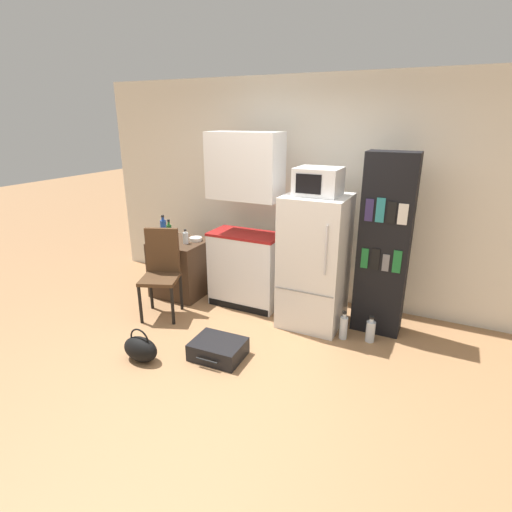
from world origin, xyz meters
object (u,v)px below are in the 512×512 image
object	(u,v)px
kitchen_hutch	(246,229)
refrigerator	(314,262)
bottle_blue_soda	(164,229)
handbag	(141,349)
bottle_green_tall	(169,234)
water_bottle_middle	(344,327)
side_table	(182,267)
chair	(161,266)
microwave	(318,182)
bowl	(196,239)
suitcase_large_flat	(218,349)
water_bottle_front	(370,331)
bookshelf	(384,246)
bottle_clear_short	(186,238)

from	to	relation	value
kitchen_hutch	refrigerator	bearing A→B (deg)	-6.27
bottle_blue_soda	handbag	bearing A→B (deg)	-60.69
bottle_green_tall	water_bottle_middle	distance (m)	2.34
side_table	chair	size ratio (longest dim) A/B	0.70
refrigerator	bottle_green_tall	xyz separation A→B (m)	(-1.82, -0.13, 0.12)
microwave	bowl	size ratio (longest dim) A/B	2.80
refrigerator	suitcase_large_flat	size ratio (longest dim) A/B	2.86
chair	handbag	size ratio (longest dim) A/B	2.79
refrigerator	chair	world-z (taller)	refrigerator
bowl	refrigerator	bearing A→B (deg)	-4.18
handbag	water_bottle_middle	world-z (taller)	handbag
side_table	kitchen_hutch	world-z (taller)	kitchen_hutch
kitchen_hutch	side_table	bearing A→B (deg)	-174.52
water_bottle_front	water_bottle_middle	xyz separation A→B (m)	(-0.26, -0.07, 0.01)
microwave	chair	world-z (taller)	microwave
bottle_blue_soda	bookshelf	bearing A→B (deg)	2.86
bottle_blue_soda	bottle_green_tall	bearing A→B (deg)	-36.15
kitchen_hutch	handbag	distance (m)	1.77
kitchen_hutch	handbag	world-z (taller)	kitchen_hutch
bottle_green_tall	kitchen_hutch	bearing A→B (deg)	13.32
side_table	chair	distance (m)	0.61
bottle_clear_short	water_bottle_middle	xyz separation A→B (m)	(2.06, -0.17, -0.65)
bottle_blue_soda	chair	bearing A→B (deg)	-55.09
chair	bottle_clear_short	bearing A→B (deg)	69.81
handbag	bookshelf	bearing A→B (deg)	40.41
side_table	suitcase_large_flat	bearing A→B (deg)	-42.17
bowl	handbag	world-z (taller)	bowl
suitcase_large_flat	bottle_blue_soda	bearing A→B (deg)	140.80
bottle_green_tall	water_bottle_middle	xyz separation A→B (m)	(2.23, -0.08, -0.71)
microwave	handbag	xyz separation A→B (m)	(-1.21, -1.44, -1.45)
water_bottle_front	chair	bearing A→B (deg)	-170.17
handbag	suitcase_large_flat	bearing A→B (deg)	30.56
refrigerator	suitcase_large_flat	world-z (taller)	refrigerator
bookshelf	bottle_green_tall	distance (m)	2.52
handbag	water_bottle_front	xyz separation A→B (m)	(1.88, 1.30, -0.01)
bottle_clear_short	chair	size ratio (longest dim) A/B	0.18
refrigerator	bottle_green_tall	bearing A→B (deg)	-176.06
suitcase_large_flat	chair	bearing A→B (deg)	151.28
bottle_green_tall	bowl	xyz separation A→B (m)	(0.22, 0.24, -0.11)
suitcase_large_flat	side_table	bearing A→B (deg)	135.77
bookshelf	handbag	world-z (taller)	bookshelf
side_table	bookshelf	distance (m)	2.53
side_table	microwave	bearing A→B (deg)	-0.41
side_table	refrigerator	xyz separation A→B (m)	(1.77, -0.01, 0.36)
chair	suitcase_large_flat	world-z (taller)	chair
water_bottle_front	water_bottle_middle	bearing A→B (deg)	-165.79
water_bottle_front	side_table	bearing A→B (deg)	176.46
bottle_blue_soda	chair	distance (m)	0.74
bottle_blue_soda	bottle_green_tall	xyz separation A→B (m)	(0.21, -0.16, -0.00)
kitchen_hutch	bowl	distance (m)	0.76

